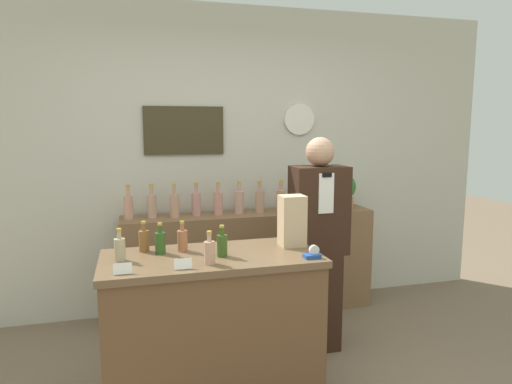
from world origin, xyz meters
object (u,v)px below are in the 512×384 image
object	(u,v)px
shopkeeper	(318,246)
potted_plant	(342,190)
paper_bag	(292,221)
tape_dispenser	(313,254)

from	to	relation	value
shopkeeper	potted_plant	xyz separation A→B (m)	(0.55, 0.76, 0.29)
paper_bag	tape_dispenser	bearing A→B (deg)	-84.98
potted_plant	shopkeeper	bearing A→B (deg)	-125.93
shopkeeper	tape_dispenser	world-z (taller)	shopkeeper
shopkeeper	potted_plant	bearing A→B (deg)	54.07
potted_plant	tape_dispenser	distance (m)	1.75
potted_plant	tape_dispenser	bearing A→B (deg)	-120.96
tape_dispenser	paper_bag	bearing A→B (deg)	95.02
paper_bag	shopkeeper	bearing A→B (deg)	51.26
shopkeeper	paper_bag	xyz separation A→B (m)	(-0.37, -0.46, 0.30)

